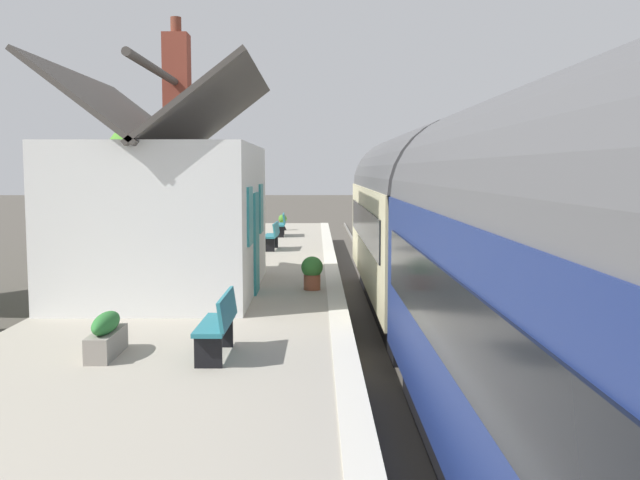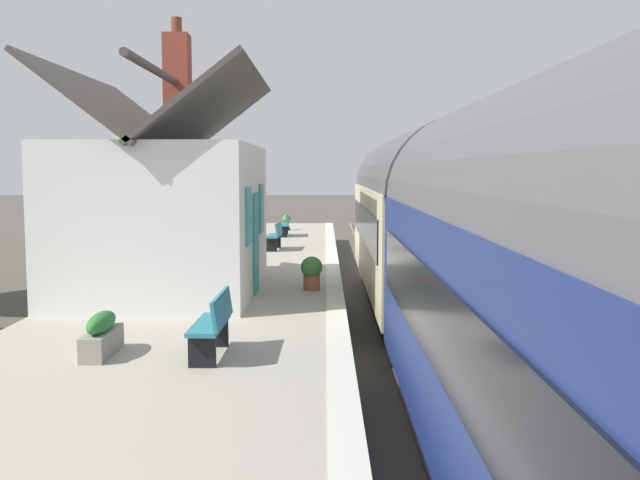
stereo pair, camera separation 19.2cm
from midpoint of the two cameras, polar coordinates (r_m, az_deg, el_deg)
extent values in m
plane|color=#4C473F|center=(19.42, 4.78, -4.63)|extent=(160.00, 160.00, 0.00)
cube|color=#A39B8C|center=(19.43, -6.49, -3.37)|extent=(32.00, 5.61, 0.85)
cube|color=beige|center=(19.23, 1.29, -2.13)|extent=(32.00, 0.36, 0.02)
cube|color=gray|center=(19.59, 9.53, -4.39)|extent=(52.00, 0.08, 0.14)
cube|color=gray|center=(19.42, 5.32, -4.42)|extent=(52.00, 0.08, 0.14)
cube|color=black|center=(17.60, 8.20, -4.56)|extent=(9.74, 2.29, 0.70)
cube|color=beige|center=(17.41, 8.26, 0.30)|extent=(10.58, 2.70, 2.30)
cylinder|color=#515154|center=(17.34, 8.32, 4.09)|extent=(10.58, 2.65, 2.65)
cube|color=black|center=(17.25, 3.78, 1.26)|extent=(9.00, 0.03, 0.80)
cylinder|color=black|center=(20.71, 7.00, -3.03)|extent=(0.70, 2.16, 0.70)
cylinder|color=black|center=(14.53, 9.91, -6.75)|extent=(0.70, 2.16, 0.70)
cube|color=black|center=(22.64, 6.44, 2.54)|extent=(0.04, 2.16, 0.90)
cylinder|color=#F2EDCC|center=(22.73, 6.40, 0.08)|extent=(0.06, 0.24, 0.24)
cube|color=red|center=(22.82, 6.38, -1.04)|extent=(0.16, 2.56, 0.24)
cube|color=navy|center=(6.84, 21.06, -8.09)|extent=(10.33, 2.70, 2.30)
cylinder|color=#515154|center=(6.67, 21.40, 1.56)|extent=(10.33, 2.65, 2.65)
cube|color=black|center=(6.43, 9.63, -6.04)|extent=(8.78, 0.03, 0.80)
cylinder|color=black|center=(10.09, 14.41, -12.34)|extent=(0.70, 2.16, 0.70)
cube|color=white|center=(15.65, -11.52, 1.65)|extent=(5.73, 3.71, 3.09)
cube|color=#47423D|center=(15.50, -8.28, 10.02)|extent=(6.23, 2.11, 1.66)
cube|color=#47423D|center=(15.88, -15.00, 9.78)|extent=(6.23, 2.11, 1.66)
cylinder|color=#47423D|center=(15.74, -11.73, 12.50)|extent=(6.23, 0.16, 0.16)
cube|color=brown|center=(16.98, -10.79, 11.43)|extent=(0.56, 0.56, 2.52)
cylinder|color=brown|center=(17.19, -10.88, 16.20)|extent=(0.24, 0.24, 0.36)
cube|color=teal|center=(15.22, -4.72, -0.22)|extent=(0.90, 0.06, 2.10)
cube|color=teal|center=(13.78, -5.25, 1.88)|extent=(0.80, 0.05, 1.10)
cube|color=teal|center=(16.57, -4.31, 2.50)|extent=(0.80, 0.05, 1.10)
cube|color=#26727F|center=(23.44, -3.45, 0.33)|extent=(1.42, 0.46, 0.06)
cube|color=#26727F|center=(23.40, -3.02, 0.89)|extent=(1.40, 0.17, 0.40)
cube|color=black|center=(22.91, -3.60, -0.37)|extent=(0.08, 0.36, 0.44)
cube|color=black|center=(24.02, -3.30, -0.10)|extent=(0.08, 0.36, 0.44)
cube|color=#26727F|center=(28.27, -2.72, 1.22)|extent=(1.41, 0.44, 0.06)
cube|color=#26727F|center=(28.25, -2.36, 1.69)|extent=(1.40, 0.14, 0.40)
cube|color=black|center=(27.73, -2.75, 0.66)|extent=(0.07, 0.36, 0.44)
cube|color=black|center=(28.85, -2.69, 0.85)|extent=(0.07, 0.36, 0.44)
cube|color=#26727F|center=(10.14, -8.16, -6.59)|extent=(1.40, 0.42, 0.06)
cube|color=#26727F|center=(10.07, -7.17, -5.33)|extent=(1.40, 0.12, 0.40)
cube|color=black|center=(9.66, -8.68, -8.62)|extent=(0.06, 0.36, 0.44)
cube|color=black|center=(10.73, -7.66, -7.17)|extent=(0.06, 0.36, 0.44)
cube|color=gray|center=(10.60, -16.26, -7.77)|extent=(1.08, 0.32, 0.35)
ellipsoid|color=#2D7233|center=(10.54, -16.30, -6.24)|extent=(0.98, 0.29, 0.29)
cylinder|color=#9E5138|center=(29.21, -6.09, 0.82)|extent=(0.47, 0.47, 0.38)
ellipsoid|color=#2D7233|center=(29.18, -6.10, 1.54)|extent=(0.51, 0.51, 0.61)
cone|color=gray|center=(28.10, -6.22, 0.54)|extent=(0.42, 0.42, 0.29)
cylinder|color=gray|center=(28.11, -6.21, 0.31)|extent=(0.23, 0.23, 0.06)
ellipsoid|color=olive|center=(28.07, -6.22, 1.28)|extent=(0.62, 0.62, 0.61)
cone|color=red|center=(28.06, -6.23, 1.72)|extent=(0.11, 0.11, 0.25)
cube|color=black|center=(22.14, -6.89, -0.69)|extent=(0.79, 0.32, 0.37)
ellipsoid|color=#4C8C2D|center=(22.11, -6.90, 0.08)|extent=(0.71, 0.29, 0.29)
cone|color=#9E5138|center=(24.52, -8.95, -0.14)|extent=(0.43, 0.43, 0.35)
cylinder|color=#9E5138|center=(24.53, -8.94, -0.48)|extent=(0.24, 0.24, 0.06)
ellipsoid|color=#2D7233|center=(24.48, -8.96, 0.73)|extent=(0.57, 0.57, 0.65)
cone|color=#E8494E|center=(24.47, -8.97, 1.20)|extent=(0.11, 0.11, 0.23)
cone|color=black|center=(31.06, -2.45, 1.11)|extent=(0.35, 0.35, 0.37)
cylinder|color=black|center=(31.07, -2.45, 0.83)|extent=(0.19, 0.19, 0.06)
ellipsoid|color=#4C8C2D|center=(31.04, -2.45, 1.68)|extent=(0.36, 0.36, 0.36)
cone|color=#CA5A38|center=(31.03, -2.46, 1.91)|extent=(0.09, 0.09, 0.14)
cylinder|color=#9E5138|center=(15.64, -0.31, -3.32)|extent=(0.36, 0.36, 0.33)
ellipsoid|color=#3D8438|center=(15.59, -0.31, -2.14)|extent=(0.47, 0.47, 0.46)
cylinder|color=#4C3828|center=(31.58, -13.05, 1.58)|extent=(0.36, 0.36, 2.64)
ellipsoid|color=#4C8C2D|center=(31.51, -13.15, 6.08)|extent=(3.24, 3.21, 3.32)
camera|label=1|loc=(0.10, -89.66, 0.03)|focal=40.75mm
camera|label=2|loc=(0.10, 90.34, -0.03)|focal=40.75mm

